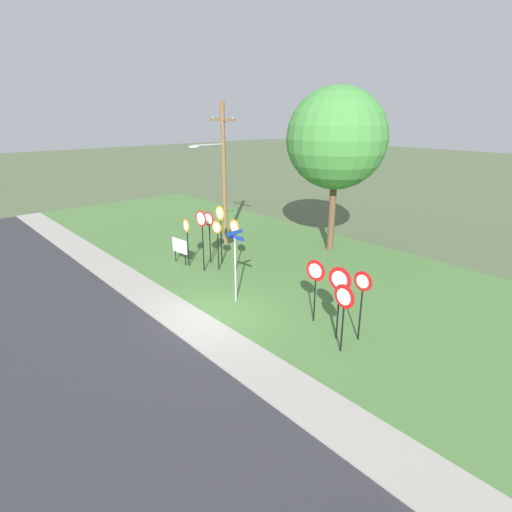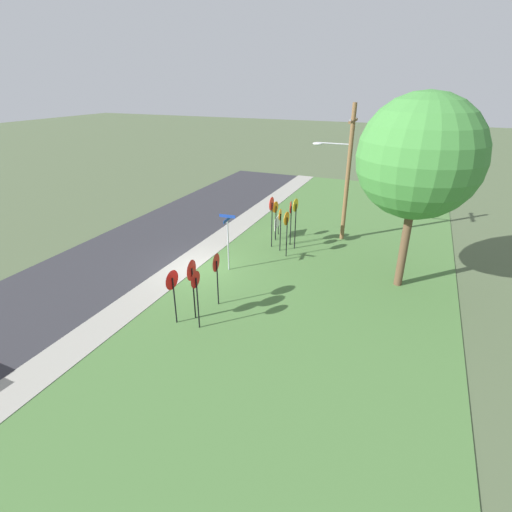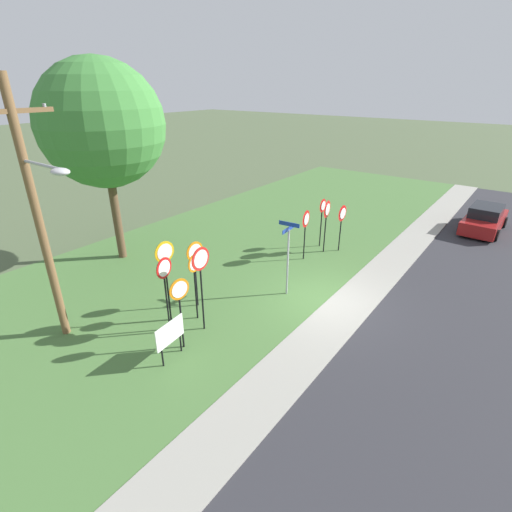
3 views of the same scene
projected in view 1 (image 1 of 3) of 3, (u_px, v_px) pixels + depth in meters
The scene contains 18 objects.
ground_plane at pixel (211, 317), 14.85m from camera, with size 160.00×160.00×0.00m, color #4C5B3D.
road_asphalt at pixel (76, 369), 11.86m from camera, with size 44.00×6.40×0.01m, color #2D2D33.
sidewalk_strip at pixel (192, 324), 14.35m from camera, with size 44.00×1.60×0.06m, color #99968C.
grass_median at pixel (318, 276), 18.59m from camera, with size 44.00×12.00×0.04m, color #477038.
stop_sign_near_left at pixel (217, 235), 18.75m from camera, with size 0.61×0.12×2.40m.
stop_sign_near_right at pixel (209, 227), 19.58m from camera, with size 0.67×0.14×2.59m.
stop_sign_far_left at pixel (187, 232), 19.24m from camera, with size 0.65×0.13×2.36m.
stop_sign_far_center at pixel (202, 227), 18.44m from camera, with size 0.75×0.10×2.91m.
stop_sign_far_right at pixel (220, 222), 19.46m from camera, with size 0.72×0.11×2.89m.
stop_sign_center_tall at pixel (235, 233), 18.65m from camera, with size 0.71×0.11×2.50m.
yield_sign_near_left at pixel (339, 286), 12.77m from camera, with size 0.81×0.13×2.52m.
yield_sign_near_right at pixel (344, 303), 12.11m from camera, with size 0.77×0.11×2.26m.
yield_sign_far_left at pixel (362, 290), 12.74m from camera, with size 0.66×0.10×2.40m.
yield_sign_far_right at pixel (315, 276), 13.95m from camera, with size 0.77×0.13×2.32m.
street_name_post at pixel (235, 260), 15.50m from camera, with size 0.96×0.81×2.89m.
utility_pole at pixel (221, 170), 21.83m from camera, with size 2.10×2.25×7.63m.
notice_board at pixel (180, 247), 19.87m from camera, with size 1.10×0.15×1.25m.
oak_tree_left at pixel (337, 139), 20.30m from camera, with size 5.05×5.05×8.36m.
Camera 1 is at (11.05, -7.53, 7.04)m, focal length 28.50 mm.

